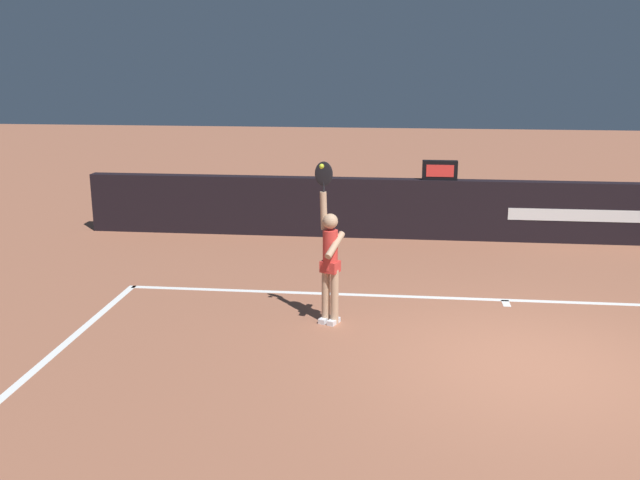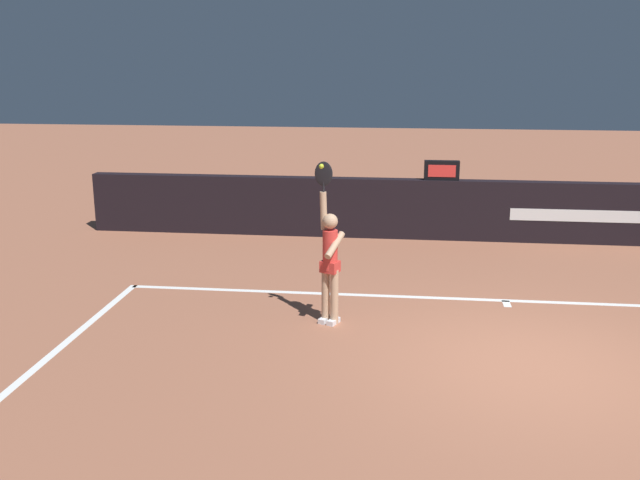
# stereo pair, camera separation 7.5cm
# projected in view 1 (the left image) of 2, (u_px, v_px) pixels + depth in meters

# --- Properties ---
(ground_plane) EXTENTS (60.00, 60.00, 0.00)m
(ground_plane) POSITION_uv_depth(u_px,v_px,m) (532.00, 364.00, 8.76)
(ground_plane) COLOR #9C5E44
(court_lines) EXTENTS (12.21, 5.75, 0.00)m
(court_lines) POSITION_uv_depth(u_px,v_px,m) (538.00, 378.00, 8.37)
(court_lines) COLOR white
(court_lines) RESTS_ON ground
(back_wall) EXTENTS (16.59, 0.30, 1.25)m
(back_wall) POSITION_uv_depth(u_px,v_px,m) (481.00, 210.00, 14.57)
(back_wall) COLOR black
(back_wall) RESTS_ON ground
(speed_display) EXTENTS (0.71, 0.19, 0.39)m
(speed_display) POSITION_uv_depth(u_px,v_px,m) (440.00, 170.00, 14.46)
(speed_display) COLOR black
(speed_display) RESTS_ON back_wall
(tennis_player) EXTENTS (0.46, 0.47, 2.33)m
(tennis_player) POSITION_uv_depth(u_px,v_px,m) (330.00, 259.00, 9.90)
(tennis_player) COLOR tan
(tennis_player) RESTS_ON ground
(tennis_ball) EXTENTS (0.07, 0.07, 0.07)m
(tennis_ball) POSITION_uv_depth(u_px,v_px,m) (322.00, 166.00, 9.51)
(tennis_ball) COLOR #CADF2E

